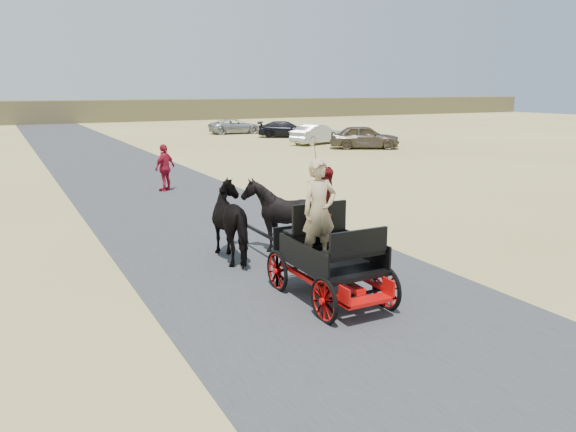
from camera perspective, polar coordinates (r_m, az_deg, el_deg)
name	(u,v)px	position (r m, az deg, el deg)	size (l,w,h in m)	color
ground	(406,346)	(8.62, 11.85, -12.82)	(140.00, 140.00, 0.00)	tan
road	(406,346)	(8.62, 11.85, -12.79)	(6.00, 140.00, 0.01)	#38383A
ridge_far	(43,112)	(68.17, -23.60, 9.69)	(140.00, 6.00, 2.40)	brown
carriage	(329,279)	(10.12, 4.21, -6.43)	(1.30, 2.40, 0.72)	black
horse_left	(236,222)	(12.32, -5.28, -0.58)	(0.91, 2.01, 1.70)	black
horse_right	(281,216)	(12.77, -0.71, -0.04)	(1.37, 1.54, 1.70)	black
driver_man	(319,211)	(9.72, 3.18, 0.49)	(0.66, 0.43, 1.80)	tan
passenger_woman	(327,209)	(10.46, 3.99, 0.73)	(0.77, 0.60, 1.58)	#660C0F
pedestrian	(165,168)	(21.08, -12.40, 4.82)	(1.01, 0.42, 1.73)	#A5122A
car_a	(364,137)	(35.75, 7.78, 7.97)	(1.73, 4.31, 1.47)	brown
car_b	(317,134)	(38.34, 2.92, 8.28)	(1.40, 4.03, 1.33)	#B2B2B7
car_c	(286,129)	(43.71, -0.23, 8.80)	(1.73, 4.26, 1.24)	black
car_d	(235,126)	(47.61, -5.38, 9.06)	(2.01, 4.37, 1.21)	#B2B2B7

